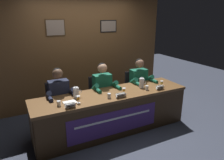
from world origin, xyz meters
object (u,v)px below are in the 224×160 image
Objects in this scene: juice_glass_right at (162,83)px; water_cup_right at (147,88)px; water_cup_left at (59,104)px; water_pitcher_left_side at (76,93)px; water_cup_center at (109,96)px; juice_glass_left at (78,98)px; chair_center at (100,98)px; chair_left at (59,106)px; nameplate_left at (70,106)px; juice_glass_center at (124,90)px; conference_table at (114,107)px; nameplate_right at (160,88)px; document_stack_left at (70,102)px; panelist_center at (104,89)px; nameplate_center at (121,95)px; panelist_right at (140,83)px; panelist_left at (60,96)px; chair_right at (135,92)px; water_pitcher_right_side at (142,83)px.

water_cup_right is (-0.37, -0.01, -0.05)m from juice_glass_right.
water_pitcher_left_side reaches higher than water_cup_left.
juice_glass_right reaches higher than water_cup_center.
juice_glass_left reaches higher than water_cup_left.
chair_left is at bearing 180.00° from chair_center.
juice_glass_right is (1.91, 0.14, 0.05)m from nameplate_left.
juice_glass_center and juice_glass_right have the same top height.
conference_table is 0.37m from juice_glass_center.
nameplate_right reaches higher than document_stack_left.
juice_glass_right reaches higher than water_cup_right.
panelist_center reaches higher than nameplate_center.
water_cup_right is at bearing -112.02° from panelist_right.
water_pitcher_left_side reaches higher than chair_left.
chair_left is at bearing 133.73° from water_cup_center.
water_cup_right is 0.39× the size of document_stack_left.
juice_glass_right is (1.91, -0.50, 0.12)m from panelist_left.
conference_table is 1.02m from panelist_right.
panelist_left reaches higher than juice_glass_center.
chair_left is 10.65× the size of water_cup_right.
juice_glass_left is 0.17m from document_stack_left.
nameplate_center and nameplate_right have the same top height.
nameplate_center is 0.21m from water_cup_center.
water_cup_right is (0.51, 0.01, -0.05)m from juice_glass_center.
conference_table is 13.96× the size of water_pitcher_left_side.
chair_right is at bearing 36.10° from water_cup_center.
panelist_left is 0.94m from chair_center.
water_cup_right is at bearing 0.95° from juice_glass_center.
nameplate_right is at bearing -24.40° from chair_left.
document_stack_left is at bearing 13.64° from water_cup_left.
chair_left is 0.91m from nameplate_left.
juice_glass_center reaches higher than water_cup_right.
water_cup_left is at bearing -175.40° from water_pitcher_right_side.
juice_glass_left is 0.57× the size of document_stack_left.
water_cup_left is at bearing 179.52° from juice_glass_right.
water_cup_right is (-0.24, 0.09, -0.00)m from nameplate_right.
chair_center is 1.27m from nameplate_right.
water_cup_center is at bearing -174.57° from juice_glass_center.
chair_left is at bearing 160.33° from water_pitcher_right_side.
conference_table is 1.10m from chair_left.
chair_right is (0.72, 0.72, -0.40)m from juice_glass_center.
chair_center is 7.30× the size of juice_glass_right.
water_cup_right reaches higher than nameplate_right.
panelist_right is 9.94× the size of juice_glass_right.
nameplate_right is (1.92, -0.13, 0.00)m from water_cup_left.
panelist_center is at bearing 93.56° from nameplate_center.
water_cup_right is at bearing -2.96° from document_stack_left.
water_cup_right is at bearing -37.66° from panelist_center.
chair_center reaches higher than juice_glass_left.
juice_glass_left is 1.46× the size of water_cup_center.
panelist_left is 0.91m from water_cup_center.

